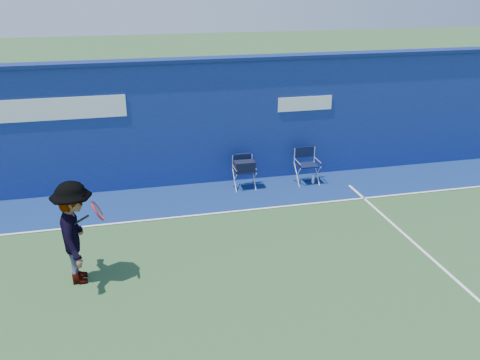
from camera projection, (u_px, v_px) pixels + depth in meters
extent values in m
plane|color=#2D4F2A|center=(193.00, 306.00, 8.06)|extent=(80.00, 80.00, 0.00)
cube|color=navy|center=(160.00, 126.00, 12.19)|extent=(24.00, 0.40, 3.00)
cube|color=navy|center=(156.00, 61.00, 11.61)|extent=(24.00, 0.50, 0.08)
cube|color=white|center=(21.00, 111.00, 11.14)|extent=(4.50, 0.02, 0.50)
cube|color=white|center=(305.00, 104.00, 12.61)|extent=(1.40, 0.02, 0.35)
cube|color=navy|center=(168.00, 201.00, 11.76)|extent=(24.00, 1.80, 0.01)
cube|color=white|center=(172.00, 218.00, 10.94)|extent=(24.00, 0.06, 0.01)
cube|color=black|center=(244.00, 171.00, 12.32)|extent=(0.43, 0.36, 0.03)
cube|color=silver|center=(242.00, 162.00, 12.45)|extent=(0.49, 0.02, 0.35)
cube|color=black|center=(242.00, 159.00, 12.42)|extent=(0.43, 0.02, 0.25)
cube|color=black|center=(245.00, 167.00, 12.25)|extent=(0.49, 0.28, 0.27)
cube|color=black|center=(242.00, 157.00, 12.41)|extent=(0.35, 0.05, 0.20)
cube|color=black|center=(307.00, 165.00, 12.62)|extent=(0.46, 0.39, 0.03)
cube|color=silver|center=(305.00, 155.00, 12.76)|extent=(0.53, 0.02, 0.38)
cube|color=black|center=(305.00, 152.00, 12.73)|extent=(0.46, 0.02, 0.27)
cylinder|color=white|center=(313.00, 179.00, 12.73)|extent=(0.07, 0.07, 0.23)
imported|color=#EA4738|center=(76.00, 233.00, 8.41)|extent=(0.72, 1.19, 1.81)
torus|color=#B2172C|center=(98.00, 211.00, 8.23)|extent=(0.22, 0.38, 0.34)
cylinder|color=gray|center=(98.00, 211.00, 8.23)|extent=(0.17, 0.32, 0.28)
cylinder|color=black|center=(80.00, 221.00, 8.24)|extent=(0.32, 0.06, 0.19)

